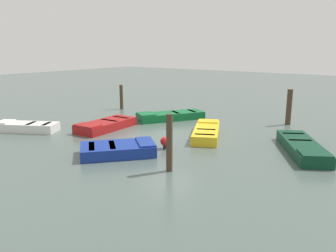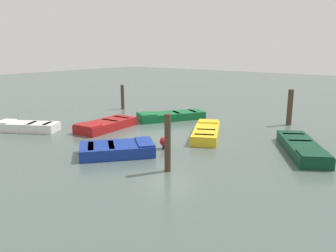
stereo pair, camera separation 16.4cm
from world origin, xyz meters
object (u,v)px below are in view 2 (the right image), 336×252
Objects in this scene: rowboat_red at (106,125)px; mooring_piling_near_right at (290,107)px; rowboat_dark_green at (302,147)px; marker_buoy at (164,142)px; rowboat_blue at (117,149)px; rowboat_green at (171,116)px; rowboat_yellow at (206,132)px; mooring_piling_far_right at (123,97)px; rowboat_white at (27,126)px; mooring_piling_mid_left at (168,143)px.

mooring_piling_near_right reaches higher than rowboat_red.
rowboat_dark_green is 7.88× the size of marker_buoy.
rowboat_blue is at bearing -110.90° from mooring_piling_near_right.
rowboat_green is (-2.15, 6.09, -0.00)m from rowboat_blue.
marker_buoy is at bearing -89.51° from rowboat_dark_green.
rowboat_yellow and rowboat_green have the same top height.
rowboat_dark_green is 2.46× the size of mooring_piling_far_right.
rowboat_yellow and rowboat_white have the same top height.
rowboat_green is at bearing 157.78° from rowboat_red.
mooring_piling_far_right is at bearing -114.41° from rowboat_white.
rowboat_blue is 2.59m from mooring_piling_mid_left.
rowboat_green is at bearing 124.33° from marker_buoy.
mooring_piling_mid_left is (5.79, -2.68, 0.71)m from rowboat_red.
mooring_piling_near_right is at bearing 19.18° from rowboat_blue.
rowboat_red is 0.86× the size of rowboat_green.
rowboat_yellow is 8.29m from mooring_piling_far_right.
rowboat_dark_green is 5.15m from marker_buoy.
mooring_piling_near_right is 10.10m from mooring_piling_far_right.
mooring_piling_near_right is (6.66, 6.29, 0.69)m from rowboat_red.
rowboat_red and rowboat_green have the same top height.
rowboat_white is (-7.24, -4.22, 0.00)m from rowboat_yellow.
mooring_piling_near_right is at bearing 128.98° from rowboat_red.
mooring_piling_far_right is at bearing 44.41° from rowboat_yellow.
rowboat_dark_green is (8.61, 1.84, -0.00)m from rowboat_red.
marker_buoy is at bearing 64.77° from rowboat_green.
rowboat_blue is (3.31, -2.47, 0.00)m from rowboat_red.
mooring_piling_mid_left is 11.49m from mooring_piling_far_right.
marker_buoy is (-4.39, -2.68, 0.07)m from rowboat_dark_green.
rowboat_white is 6.94m from mooring_piling_far_right.
mooring_piling_far_right reaches higher than marker_buoy.
mooring_piling_far_right reaches higher than rowboat_white.
mooring_piling_far_right is (-11.87, 2.56, 0.55)m from rowboat_dark_green.
mooring_piling_far_right is 3.21× the size of marker_buoy.
marker_buoy is at bearing -35.03° from mooring_piling_far_right.
mooring_piling_mid_left is at bearing 149.55° from rowboat_white.
rowboat_blue and rowboat_green have the same top height.
mooring_piling_mid_left is at bearing -49.37° from marker_buoy.
rowboat_green is 6.15m from mooring_piling_near_right.
rowboat_blue is at bearing -46.25° from mooring_piling_far_right.
rowboat_green is at bearing -9.87° from mooring_piling_far_right.
mooring_piling_mid_left is (2.48, -0.21, 0.71)m from rowboat_blue.
rowboat_green is 5.42m from marker_buoy.
mooring_piling_mid_left is at bearing -38.02° from mooring_piling_far_right.
mooring_piling_mid_left reaches higher than rowboat_dark_green.
mooring_piling_far_right reaches higher than rowboat_dark_green.
mooring_piling_mid_left is at bearing -95.51° from mooring_piling_near_right.
mooring_piling_near_right is at bearing 71.14° from marker_buoy.
rowboat_blue is at bearing 49.85° from rowboat_green.
rowboat_red is 9.19m from mooring_piling_near_right.
marker_buoy reaches higher than rowboat_blue.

